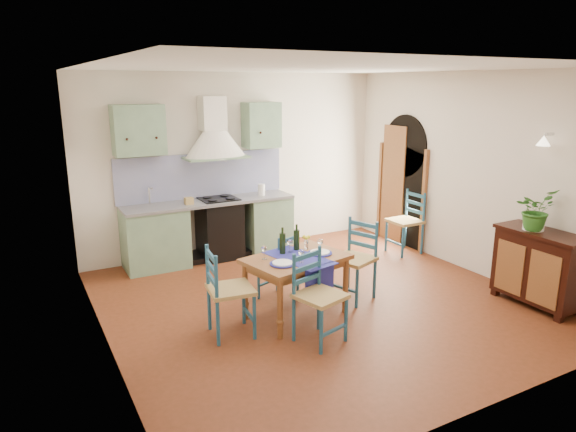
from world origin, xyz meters
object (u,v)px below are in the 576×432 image
object	(u,v)px
dining_table	(297,264)
potted_plant	(535,210)
chair_near	(318,296)
sideboard	(539,265)

from	to	relation	value
dining_table	potted_plant	world-z (taller)	potted_plant
chair_near	sideboard	distance (m)	2.85
sideboard	chair_near	bearing A→B (deg)	169.45
dining_table	potted_plant	xyz separation A→B (m)	(2.65, -1.04, 0.55)
chair_near	sideboard	world-z (taller)	chair_near
dining_table	chair_near	xyz separation A→B (m)	(-0.10, -0.62, -0.14)
potted_plant	chair_near	bearing A→B (deg)	171.40
sideboard	potted_plant	bearing A→B (deg)	114.36
dining_table	potted_plant	bearing A→B (deg)	-21.36
dining_table	chair_near	bearing A→B (deg)	-99.40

